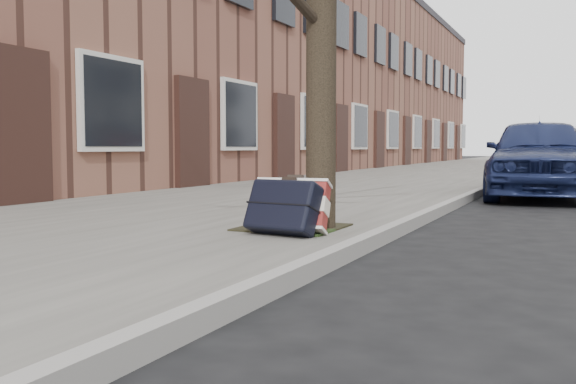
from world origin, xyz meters
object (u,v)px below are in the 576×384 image
at_px(car_near_front, 538,157).
at_px(car_near_mid, 561,154).
at_px(suitcase_red, 292,206).
at_px(suitcase_navy, 283,206).

distance_m(car_near_front, car_near_mid, 6.85).
bearing_deg(car_near_mid, suitcase_red, -100.82).
relative_size(suitcase_navy, car_near_front, 0.15).
height_order(suitcase_red, car_near_mid, car_near_mid).
height_order(suitcase_red, suitcase_navy, suitcase_navy).
distance_m(suitcase_red, car_near_mid, 13.47).
height_order(car_near_front, car_near_mid, car_near_front).
distance_m(suitcase_red, suitcase_navy, 0.11).
xyz_separation_m(suitcase_red, car_near_front, (1.54, 6.52, 0.33)).
bearing_deg(suitcase_red, car_near_front, 70.35).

